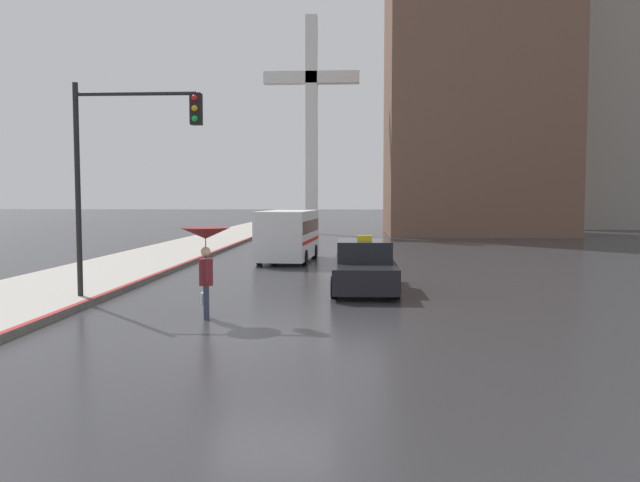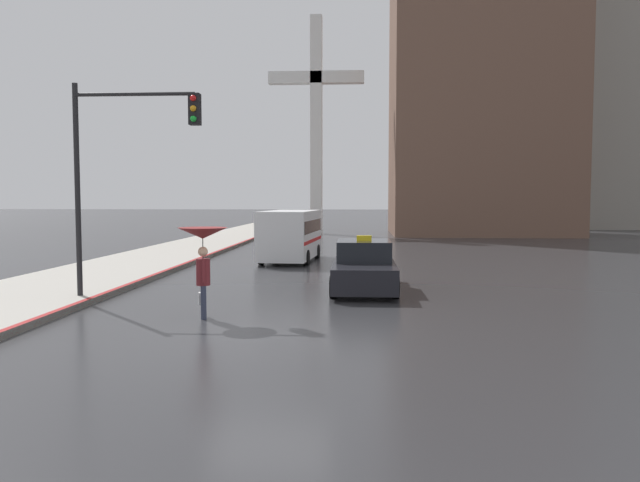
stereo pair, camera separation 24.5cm
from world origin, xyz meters
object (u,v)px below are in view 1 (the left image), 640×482
(pedestrian_with_umbrella, at_px, (206,244))
(traffic_light, at_px, (126,151))
(taxi, at_px, (364,268))
(monument_cross, at_px, (312,111))
(ambulance_van, at_px, (288,233))

(pedestrian_with_umbrella, height_order, traffic_light, traffic_light)
(taxi, xyz_separation_m, monument_cross, (-3.48, 29.99, 8.81))
(traffic_light, xyz_separation_m, monument_cross, (2.74, 32.61, 5.52))
(ambulance_van, relative_size, traffic_light, 0.92)
(traffic_light, height_order, monument_cross, monument_cross)
(pedestrian_with_umbrella, distance_m, traffic_light, 3.99)
(pedestrian_with_umbrella, bearing_deg, ambulance_van, -18.66)
(ambulance_van, height_order, traffic_light, traffic_light)
(taxi, distance_m, ambulance_van, 9.03)
(ambulance_van, relative_size, pedestrian_with_umbrella, 2.53)
(pedestrian_with_umbrella, height_order, monument_cross, monument_cross)
(taxi, distance_m, monument_cross, 31.44)
(taxi, height_order, pedestrian_with_umbrella, pedestrian_with_umbrella)
(taxi, height_order, traffic_light, traffic_light)
(ambulance_van, distance_m, pedestrian_with_umbrella, 13.19)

